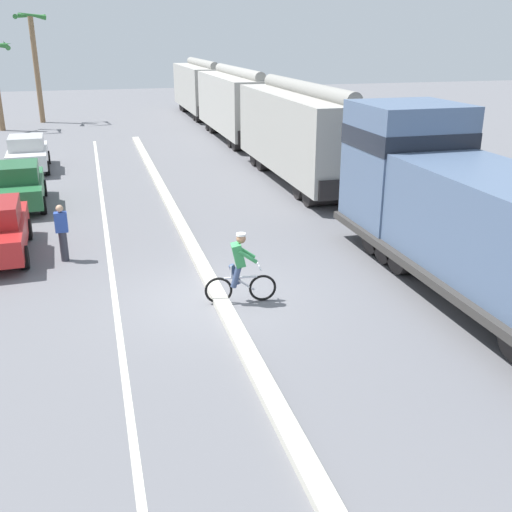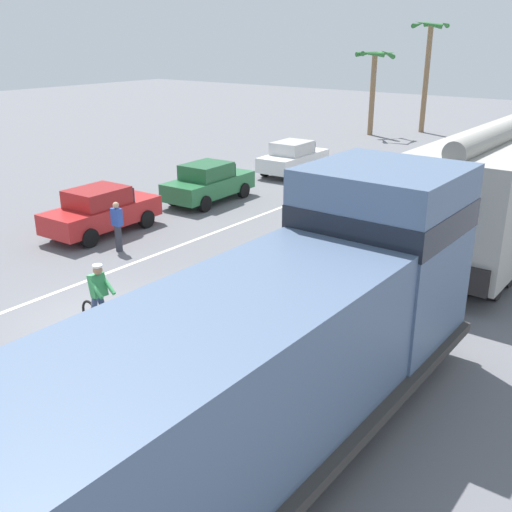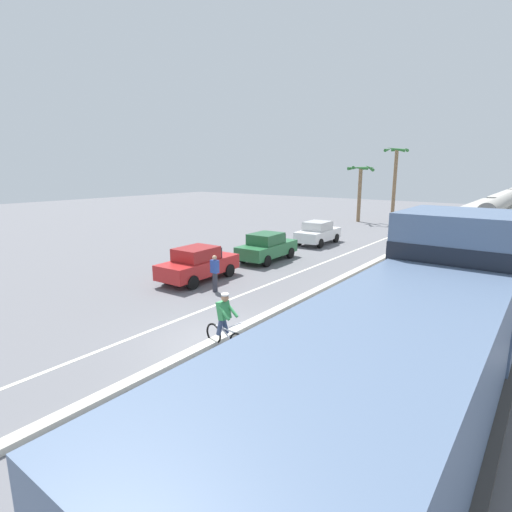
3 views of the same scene
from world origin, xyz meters
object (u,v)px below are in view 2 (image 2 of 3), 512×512
parked_car_green (209,182)px  parked_car_white (293,158)px  parked_car_red (101,210)px  palm_tree_far (374,72)px  palm_tree_near (429,56)px  hopper_car_lead (504,188)px  pedestrian_by_cars (117,226)px  locomotive (276,353)px  cyclist (100,301)px

parked_car_green → parked_car_white: size_ratio=1.00×
parked_car_red → parked_car_green: (0.18, 5.40, 0.00)m
parked_car_green → palm_tree_far: bearing=98.1°
palm_tree_near → palm_tree_far: palm_tree_near is taller
hopper_car_lead → parked_car_red: (-11.55, -6.37, -1.26)m
hopper_car_lead → parked_car_green: (-11.36, -0.97, -1.26)m
palm_tree_far → pedestrian_by_cars: palm_tree_far is taller
locomotive → hopper_car_lead: size_ratio=1.10×
parked_car_white → cyclist: cyclist is taller
parked_car_green → locomotive: bearing=-44.5°
locomotive → parked_car_white: bearing=123.1°
parked_car_red → parked_car_green: 5.40m
parked_car_white → palm_tree_far: size_ratio=0.75×
parked_car_red → palm_tree_far: (-2.66, 25.38, 3.38)m
parked_car_red → parked_car_white: 11.89m
locomotive → pedestrian_by_cars: size_ratio=7.17×
hopper_car_lead → pedestrian_by_cars: size_ratio=6.54×
cyclist → palm_tree_near: size_ratio=0.23×
parked_car_red → parked_car_white: same height
palm_tree_near → palm_tree_far: 4.22m
hopper_car_lead → cyclist: bearing=-116.4°
palm_tree_near → cyclist: bearing=-79.5°
parked_car_green → palm_tree_far: 20.46m
cyclist → palm_tree_far: (-8.62, 30.27, 3.38)m
parked_car_white → palm_tree_near: palm_tree_near is taller
locomotive → palm_tree_far: (-14.20, 31.16, 2.40)m
parked_car_red → pedestrian_by_cars: (1.89, -0.89, 0.03)m
parked_car_white → pedestrian_by_cars: same height
parked_car_green → palm_tree_near: 23.74m
locomotive → palm_tree_far: palm_tree_far is taller
locomotive → cyclist: size_ratio=6.77×
palm_tree_near → pedestrian_by_cars: size_ratio=4.61×
locomotive → cyclist: locomotive is taller
parked_car_green → parked_car_white: same height
locomotive → palm_tree_far: size_ratio=2.03×
cyclist → parked_car_red: bearing=140.7°
parked_car_green → parked_car_white: (-0.17, 6.49, 0.00)m
cyclist → palm_tree_near: 34.47m
locomotive → palm_tree_near: bearing=108.9°
cyclist → pedestrian_by_cars: bearing=135.5°
parked_car_green → parked_car_red: bearing=-92.0°
palm_tree_far → pedestrian_by_cars: 26.87m
parked_car_green → palm_tree_near: bearing=91.2°
parked_car_white → cyclist: size_ratio=2.48×
cyclist → parked_car_green: bearing=119.3°
hopper_car_lead → parked_car_green: bearing=-175.1°
parked_car_red → parked_car_white: (0.02, 11.89, 0.00)m
palm_tree_near → parked_car_green: bearing=-88.8°
locomotive → parked_car_white: (-11.53, 17.67, -0.98)m
palm_tree_far → pedestrian_by_cars: size_ratio=3.53×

